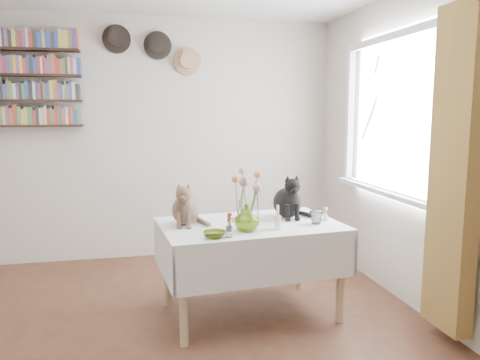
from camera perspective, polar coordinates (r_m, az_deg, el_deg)
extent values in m
cube|color=beige|center=(5.00, -11.50, 4.88)|extent=(4.04, 0.04, 2.54)
cube|color=beige|center=(3.45, 25.20, 2.87)|extent=(0.04, 4.54, 2.54)
cube|color=white|center=(4.08, 17.96, 7.46)|extent=(0.01, 1.40, 1.20)
cube|color=white|center=(4.12, 18.36, 16.25)|extent=(0.06, 1.52, 0.06)
cube|color=white|center=(4.13, 17.58, -1.30)|extent=(0.06, 1.52, 0.06)
cube|color=white|center=(3.47, 24.09, 7.10)|extent=(0.06, 0.06, 1.20)
cube|color=white|center=(4.72, 13.46, 7.68)|extent=(0.06, 0.06, 1.20)
cube|color=white|center=(4.11, 17.21, -1.32)|extent=(0.12, 1.50, 0.04)
cube|color=brown|center=(3.29, 24.71, 0.93)|extent=(0.12, 0.38, 2.10)
cube|color=white|center=(3.51, 1.25, -5.75)|extent=(1.39, 0.97, 0.06)
cylinder|color=tan|center=(3.16, -6.91, -14.15)|extent=(0.06, 0.06, 0.65)
cylinder|color=tan|center=(3.55, 12.18, -11.74)|extent=(0.06, 0.06, 0.65)
cylinder|color=tan|center=(3.80, -8.95, -10.32)|extent=(0.06, 0.06, 0.65)
cylinder|color=tan|center=(4.12, 7.34, -8.78)|extent=(0.06, 0.06, 0.65)
imported|color=#9BB835|center=(3.26, 0.79, -4.64)|extent=(0.21, 0.21, 0.19)
imported|color=#9BB835|center=(3.10, -3.14, -6.65)|extent=(0.19, 0.19, 0.05)
imported|color=white|center=(3.52, 9.30, -4.53)|extent=(0.11, 0.11, 0.10)
cylinder|color=white|center=(3.34, 4.60, -5.14)|extent=(0.05, 0.05, 0.10)
cylinder|color=white|center=(3.32, 4.62, -3.70)|extent=(0.02, 0.02, 0.08)
cylinder|color=white|center=(3.11, -1.33, -6.32)|extent=(0.05, 0.05, 0.07)
cone|color=white|center=(3.64, 10.40, -4.28)|extent=(0.06, 0.06, 0.08)
sphere|color=beige|center=(3.63, 10.42, -3.51)|extent=(0.03, 0.03, 0.03)
cylinder|color=#4C7233|center=(3.24, 0.24, -2.78)|extent=(0.01, 0.01, 0.30)
sphere|color=pink|center=(3.22, 0.24, -0.15)|extent=(0.07, 0.07, 0.07)
cylinder|color=#4C7233|center=(3.23, 1.57, -3.17)|extent=(0.01, 0.01, 0.26)
sphere|color=pink|center=(3.21, 1.58, -0.90)|extent=(0.06, 0.06, 0.06)
cylinder|color=#4C7233|center=(3.28, 1.70, -2.30)|extent=(0.01, 0.01, 0.34)
sphere|color=orange|center=(3.25, 1.71, 0.64)|extent=(0.06, 0.06, 0.06)
cylinder|color=#4C7233|center=(3.26, -0.39, -2.62)|extent=(0.01, 0.01, 0.31)
sphere|color=orange|center=(3.24, -0.39, 0.08)|extent=(0.05, 0.05, 0.05)
cylinder|color=#4C7233|center=(3.28, 0.60, -2.03)|extent=(0.01, 0.01, 0.37)
sphere|color=#999E93|center=(3.25, 0.60, 1.18)|extent=(0.04, 0.04, 0.04)
cylinder|color=#4C7233|center=(3.20, 0.05, -2.66)|extent=(0.01, 0.01, 0.33)
sphere|color=#999E93|center=(3.17, 0.05, 0.27)|extent=(0.04, 0.04, 0.04)
cylinder|color=#4C7233|center=(3.22, 2.17, -2.96)|extent=(0.01, 0.01, 0.29)
sphere|color=#999E93|center=(3.19, 2.19, -0.40)|extent=(0.04, 0.04, 0.04)
cube|color=black|center=(4.99, -24.33, 6.04)|extent=(1.00, 0.16, 0.02)
cube|color=black|center=(4.99, -24.50, 8.80)|extent=(1.00, 0.16, 0.02)
cube|color=black|center=(5.00, -24.66, 11.54)|extent=(1.00, 0.16, 0.02)
cube|color=black|center=(5.02, -24.83, 14.27)|extent=(1.00, 0.16, 0.02)
cylinder|color=black|center=(4.99, -14.82, 16.29)|extent=(0.28, 0.02, 0.28)
cylinder|color=black|center=(4.95, -14.84, 16.36)|extent=(0.16, 0.08, 0.16)
cylinder|color=black|center=(4.98, -10.02, 15.86)|extent=(0.28, 0.02, 0.28)
cylinder|color=black|center=(4.95, -10.00, 15.92)|extent=(0.16, 0.08, 0.16)
cylinder|color=tan|center=(4.99, -6.43, 14.19)|extent=(0.28, 0.02, 0.28)
cylinder|color=tan|center=(4.95, -6.37, 14.24)|extent=(0.16, 0.08, 0.16)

